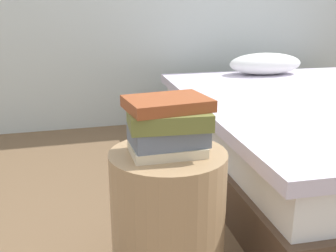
% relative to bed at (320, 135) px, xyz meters
% --- Properties ---
extents(bed, '(1.62, 2.07, 0.62)m').
position_rel_bed_xyz_m(bed, '(0.00, 0.00, 0.00)').
color(bed, '#4C3828').
rests_on(bed, ground_plane).
extents(side_table, '(0.41, 0.41, 0.50)m').
position_rel_bed_xyz_m(side_table, '(-1.12, -0.71, 0.01)').
color(side_table, tan).
rests_on(side_table, ground_plane).
extents(book_cream, '(0.24, 0.17, 0.03)m').
position_rel_bed_xyz_m(book_cream, '(-1.13, -0.72, 0.28)').
color(book_cream, beige).
rests_on(book_cream, side_table).
extents(book_slate, '(0.25, 0.18, 0.06)m').
position_rel_bed_xyz_m(book_slate, '(-1.12, -0.71, 0.33)').
color(book_slate, slate).
rests_on(book_slate, book_cream).
extents(book_olive, '(0.28, 0.21, 0.06)m').
position_rel_bed_xyz_m(book_olive, '(-1.12, -0.71, 0.39)').
color(book_olive, olive).
rests_on(book_olive, book_slate).
extents(book_rust, '(0.29, 0.23, 0.04)m').
position_rel_bed_xyz_m(book_rust, '(-1.13, -0.70, 0.43)').
color(book_rust, '#994723').
rests_on(book_rust, book_olive).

